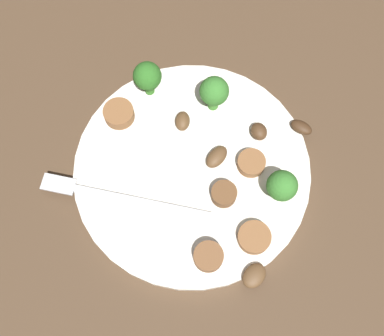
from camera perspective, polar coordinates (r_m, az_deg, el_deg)
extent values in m
plane|color=#4C3826|center=(0.51, 0.00, -0.50)|extent=(1.40, 1.40, 0.00)
cylinder|color=white|center=(0.50, 0.00, -0.25)|extent=(0.25, 0.25, 0.01)
cube|color=silver|center=(0.48, -6.07, -4.08)|extent=(0.14, 0.02, 0.00)
cube|color=silver|center=(0.51, -15.96, -1.93)|extent=(0.04, 0.02, 0.00)
cylinder|color=#408630|center=(0.51, 2.73, 8.19)|extent=(0.01, 0.01, 0.02)
sphere|color=#387A2D|center=(0.49, 2.84, 9.32)|extent=(0.03, 0.03, 0.03)
cylinder|color=#408630|center=(0.48, 10.53, -2.88)|extent=(0.01, 0.01, 0.02)
sphere|color=#387A2D|center=(0.47, 10.90, -2.26)|extent=(0.03, 0.03, 0.03)
cylinder|color=#347525|center=(0.52, -5.27, 9.97)|extent=(0.01, 0.01, 0.02)
sphere|color=#2D6B23|center=(0.51, -5.47, 11.11)|extent=(0.03, 0.03, 0.03)
cylinder|color=brown|center=(0.52, -8.90, 6.56)|extent=(0.04, 0.04, 0.01)
cylinder|color=brown|center=(0.48, 3.90, -3.19)|extent=(0.03, 0.03, 0.01)
cylinder|color=brown|center=(0.46, 2.01, -10.75)|extent=(0.04, 0.04, 0.01)
cylinder|color=brown|center=(0.47, 7.59, -8.39)|extent=(0.05, 0.05, 0.01)
cylinder|color=brown|center=(0.49, 7.23, 0.60)|extent=(0.03, 0.03, 0.01)
ellipsoid|color=brown|center=(0.51, -1.17, 5.75)|extent=(0.02, 0.03, 0.01)
ellipsoid|color=#422B19|center=(0.52, 13.18, 4.86)|extent=(0.03, 0.02, 0.01)
ellipsoid|color=#4C331E|center=(0.51, 8.15, 4.44)|extent=(0.03, 0.03, 0.01)
ellipsoid|color=brown|center=(0.47, 7.58, -12.88)|extent=(0.03, 0.03, 0.01)
ellipsoid|color=brown|center=(0.49, 3.03, 1.37)|extent=(0.03, 0.03, 0.01)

